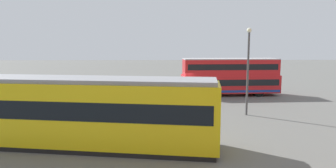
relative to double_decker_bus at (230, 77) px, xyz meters
The scene contains 8 objects.
ground_plane 5.72m from the double_decker_bus, 11.23° to the left, with size 160.00×160.00×0.00m, color #63635E.
double_decker_bus is the anchor object (origin of this frame).
tram_yellow 19.53m from the double_decker_bus, 52.41° to the left, with size 15.28×5.00×3.59m.
pedestrian_near_railing 10.38m from the double_decker_bus, 29.32° to the left, with size 0.43×0.43×1.80m.
pedestrian_crossing 12.57m from the double_decker_bus, 59.97° to the left, with size 0.45×0.45×1.71m.
pedestrian_railing 13.51m from the double_decker_bus, 35.95° to the left, with size 10.01×0.42×1.08m.
info_sign 18.32m from the double_decker_bus, 27.29° to the left, with size 0.88×0.31×2.42m.
street_lamp 9.12m from the double_decker_bus, 84.76° to the left, with size 0.36×0.36×6.50m.
Camera 1 is at (2.06, 29.17, 5.16)m, focal length 31.05 mm.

